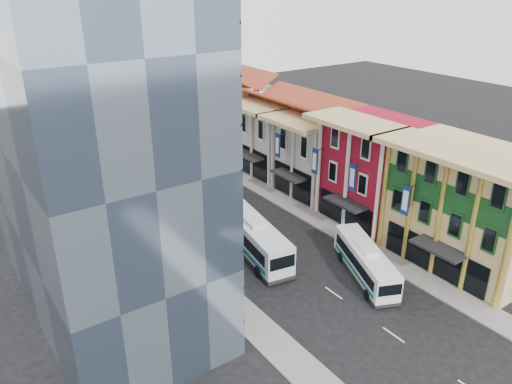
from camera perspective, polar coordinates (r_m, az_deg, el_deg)
ground at (r=42.56m, az=16.50°, el=-16.09°), size 200.00×200.00×0.00m
sidewalk_right at (r=60.54m, az=5.74°, el=-2.41°), size 3.00×90.00×0.15m
sidewalk_left at (r=52.30m, az=-8.77°, el=-7.06°), size 3.00×90.00×0.15m
shophouse_tan at (r=52.02m, az=22.93°, el=-1.60°), size 8.00×14.00×12.00m
shophouse_red at (r=58.53m, az=13.26°, el=2.44°), size 8.00×10.00×12.00m
shophouse_cream_near at (r=65.13m, az=7.07°, el=4.14°), size 8.00×9.00×10.00m
shophouse_cream_mid at (r=71.71m, az=2.30°, el=6.14°), size 8.00×9.00×10.00m
shophouse_cream_far at (r=79.85m, az=-2.26°, el=8.34°), size 8.00×12.00×11.00m
office_tower at (r=41.03m, az=-18.85°, el=6.04°), size 12.00×26.00×30.00m
office_block_far at (r=65.05m, az=-23.13°, el=4.22°), size 10.00×18.00×14.00m
bus_left_near at (r=50.99m, az=-0.30°, el=-5.09°), size 4.99×12.94×4.05m
bus_left_far at (r=59.69m, az=-7.00°, el=-0.91°), size 6.62×12.20×3.83m
bus_right at (r=48.55m, az=12.40°, el=-7.76°), size 6.40×10.63×3.37m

